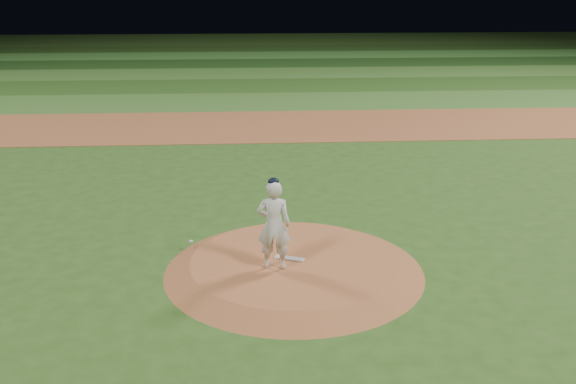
% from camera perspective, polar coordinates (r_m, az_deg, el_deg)
% --- Properties ---
extents(ground, '(120.00, 120.00, 0.00)m').
position_cam_1_polar(ground, '(13.77, 0.53, -7.00)').
color(ground, '#2A4E19').
rests_on(ground, ground).
extents(infield_dirt_band, '(70.00, 6.00, 0.02)m').
position_cam_1_polar(infield_dirt_band, '(27.06, -1.62, 5.92)').
color(infield_dirt_band, brown).
rests_on(infield_dirt_band, ground).
extents(outfield_stripe_0, '(70.00, 5.00, 0.02)m').
position_cam_1_polar(outfield_stripe_0, '(32.45, -1.98, 8.04)').
color(outfield_stripe_0, '#366524').
rests_on(outfield_stripe_0, ground).
extents(outfield_stripe_1, '(70.00, 5.00, 0.02)m').
position_cam_1_polar(outfield_stripe_1, '(37.37, -2.22, 9.44)').
color(outfield_stripe_1, '#254B18').
rests_on(outfield_stripe_1, ground).
extents(outfield_stripe_2, '(70.00, 5.00, 0.02)m').
position_cam_1_polar(outfield_stripe_2, '(42.31, -2.40, 10.52)').
color(outfield_stripe_2, '#396926').
rests_on(outfield_stripe_2, ground).
extents(outfield_stripe_3, '(70.00, 5.00, 0.02)m').
position_cam_1_polar(outfield_stripe_3, '(47.27, -2.55, 11.37)').
color(outfield_stripe_3, '#1B4115').
rests_on(outfield_stripe_3, ground).
extents(outfield_stripe_4, '(70.00, 5.00, 0.02)m').
position_cam_1_polar(outfield_stripe_4, '(52.23, -2.67, 12.06)').
color(outfield_stripe_4, '#38782B').
rests_on(outfield_stripe_4, ground).
extents(outfield_stripe_5, '(70.00, 5.00, 0.02)m').
position_cam_1_polar(outfield_stripe_5, '(57.20, -2.77, 12.63)').
color(outfield_stripe_5, '#204215').
rests_on(outfield_stripe_5, ground).
extents(pitchers_mound, '(5.50, 5.50, 0.25)m').
position_cam_1_polar(pitchers_mound, '(13.72, 0.53, -6.53)').
color(pitchers_mound, '#9D5830').
rests_on(pitchers_mound, ground).
extents(pitching_rubber, '(0.66, 0.38, 0.03)m').
position_cam_1_polar(pitching_rubber, '(13.70, 0.14, -5.92)').
color(pitching_rubber, beige).
rests_on(pitching_rubber, pitchers_mound).
extents(rosin_bag, '(0.11, 0.11, 0.06)m').
position_cam_1_polar(rosin_bag, '(14.67, -8.61, -4.36)').
color(rosin_bag, beige).
rests_on(rosin_bag, pitchers_mound).
extents(pitcher_on_mound, '(0.74, 0.53, 1.94)m').
position_cam_1_polar(pitcher_on_mound, '(12.95, -1.27, -2.91)').
color(pitcher_on_mound, silver).
rests_on(pitcher_on_mound, pitchers_mound).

